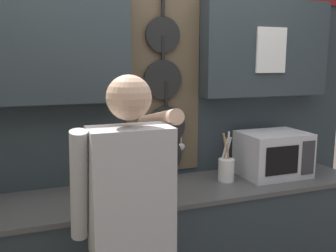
{
  "coord_description": "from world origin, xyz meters",
  "views": [
    {
      "loc": [
        -0.87,
        -2.18,
        1.73
      ],
      "look_at": [
        0.0,
        0.18,
        1.29
      ],
      "focal_mm": 40.0,
      "sensor_mm": 36.0,
      "label": 1
    }
  ],
  "objects_px": {
    "knife_block": "(118,180)",
    "person": "(130,218)",
    "microwave": "(273,154)",
    "utensil_crock": "(226,167)"
  },
  "relations": [
    {
      "from": "knife_block",
      "to": "person",
      "type": "relative_size",
      "value": 0.15
    },
    {
      "from": "microwave",
      "to": "utensil_crock",
      "type": "distance_m",
      "value": 0.38
    },
    {
      "from": "knife_block",
      "to": "person",
      "type": "distance_m",
      "value": 0.57
    },
    {
      "from": "person",
      "to": "microwave",
      "type": "bearing_deg",
      "value": 25.01
    },
    {
      "from": "microwave",
      "to": "knife_block",
      "type": "bearing_deg",
      "value": 179.97
    },
    {
      "from": "person",
      "to": "utensil_crock",
      "type": "bearing_deg",
      "value": 34.34
    },
    {
      "from": "knife_block",
      "to": "person",
      "type": "bearing_deg",
      "value": -96.65
    },
    {
      "from": "utensil_crock",
      "to": "person",
      "type": "distance_m",
      "value": 1.0
    },
    {
      "from": "microwave",
      "to": "utensil_crock",
      "type": "bearing_deg",
      "value": 179.58
    },
    {
      "from": "utensil_crock",
      "to": "person",
      "type": "height_order",
      "value": "person"
    }
  ]
}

